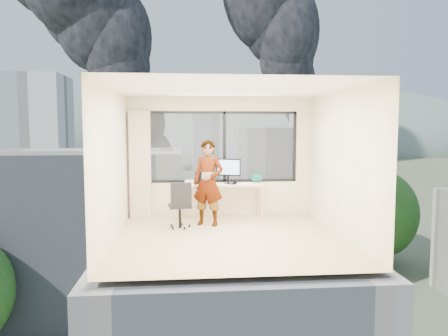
{
  "coord_description": "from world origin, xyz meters",
  "views": [
    {
      "loc": [
        -0.77,
        -7.36,
        1.93
      ],
      "look_at": [
        0.0,
        1.0,
        1.15
      ],
      "focal_mm": 34.32,
      "sensor_mm": 36.0,
      "label": 1
    }
  ],
  "objects": [
    {
      "name": "chair",
      "position": [
        -0.87,
        0.86,
        0.46
      ],
      "size": [
        0.54,
        0.54,
        0.93
      ],
      "primitive_type": null,
      "rotation": [
        0.0,
        0.0,
        0.15
      ],
      "color": "black",
      "rests_on": "floor"
    },
    {
      "name": "hill_b",
      "position": [
        100.0,
        320.0,
        -14.0
      ],
      "size": [
        300.0,
        220.0,
        96.0
      ],
      "primitive_type": "ellipsoid",
      "color": "slate",
      "rests_on": "exterior_ground"
    },
    {
      "name": "wall_right",
      "position": [
        2.0,
        0.0,
        1.3
      ],
      "size": [
        0.01,
        4.0,
        2.6
      ],
      "primitive_type": "cube",
      "color": "beige",
      "rests_on": "ground"
    },
    {
      "name": "tree_b",
      "position": [
        4.0,
        18.0,
        -9.5
      ],
      "size": [
        7.6,
        7.6,
        9.0
      ],
      "primitive_type": null,
      "color": "#20511B",
      "rests_on": "exterior_ground"
    },
    {
      "name": "desk",
      "position": [
        0.0,
        1.66,
        0.38
      ],
      "size": [
        1.8,
        0.6,
        0.75
      ],
      "primitive_type": "cube",
      "color": "beige",
      "rests_on": "floor"
    },
    {
      "name": "window_wall",
      "position": [
        0.05,
        2.0,
        1.52
      ],
      "size": [
        3.3,
        0.16,
        1.55
      ],
      "primitive_type": null,
      "color": "black",
      "rests_on": "ground"
    },
    {
      "name": "wall_left",
      "position": [
        -2.0,
        0.0,
        1.3
      ],
      "size": [
        0.01,
        4.0,
        2.6
      ],
      "primitive_type": "cube",
      "color": "beige",
      "rests_on": "ground"
    },
    {
      "name": "far_tower_c",
      "position": [
        45.0,
        140.0,
        -1.0
      ],
      "size": [
        15.0,
        15.0,
        26.0
      ],
      "primitive_type": "cube",
      "color": "silver",
      "rests_on": "exterior_ground"
    },
    {
      "name": "floor",
      "position": [
        0.0,
        0.0,
        0.0
      ],
      "size": [
        4.0,
        4.0,
        0.01
      ],
      "primitive_type": "cube",
      "color": "beige",
      "rests_on": "ground"
    },
    {
      "name": "near_bldg_a",
      "position": [
        -9.0,
        30.0,
        -7.0
      ],
      "size": [
        16.0,
        12.0,
        14.0
      ],
      "primitive_type": "cube",
      "color": "beige",
      "rests_on": "exterior_ground"
    },
    {
      "name": "ceiling",
      "position": [
        0.0,
        0.0,
        2.6
      ],
      "size": [
        4.0,
        4.0,
        0.01
      ],
      "primitive_type": "cube",
      "color": "white",
      "rests_on": "ground"
    },
    {
      "name": "hill_a",
      "position": [
        -120.0,
        320.0,
        -14.0
      ],
      "size": [
        288.0,
        216.0,
        90.0
      ],
      "primitive_type": "ellipsoid",
      "color": "slate",
      "rests_on": "exterior_ground"
    },
    {
      "name": "laptop",
      "position": [
        -0.33,
        1.67,
        0.87
      ],
      "size": [
        0.46,
        0.48,
        0.24
      ],
      "primitive_type": null,
      "rotation": [
        0.0,
        0.0,
        0.25
      ],
      "color": "black",
      "rests_on": "desk"
    },
    {
      "name": "smoke_plume_b",
      "position": [
        55.0,
        170.0,
        27.0
      ],
      "size": [
        30.0,
        18.0,
        70.0
      ],
      "primitive_type": null,
      "color": "black",
      "rests_on": "exterior_ground"
    },
    {
      "name": "far_tower_d",
      "position": [
        -60.0,
        150.0,
        -3.0
      ],
      "size": [
        16.0,
        14.0,
        22.0
      ],
      "primitive_type": "cube",
      "color": "silver",
      "rests_on": "exterior_ground"
    },
    {
      "name": "exterior_ground",
      "position": [
        0.0,
        120.0,
        -14.0
      ],
      "size": [
        400.0,
        400.0,
        0.04
      ],
      "primitive_type": "cube",
      "color": "#515B3D",
      "rests_on": "ground"
    },
    {
      "name": "far_tower_b",
      "position": [
        8.0,
        120.0,
        1.0
      ],
      "size": [
        13.0,
        13.0,
        30.0
      ],
      "primitive_type": "cube",
      "color": "silver",
      "rests_on": "exterior_ground"
    },
    {
      "name": "handbag",
      "position": [
        0.8,
        1.85,
        0.85
      ],
      "size": [
        0.27,
        0.15,
        0.2
      ],
      "primitive_type": "ellipsoid",
      "rotation": [
        0.0,
        0.0,
        0.05
      ],
      "color": "#0D4A4F",
      "rests_on": "desk"
    },
    {
      "name": "cellphone",
      "position": [
        0.26,
        1.55,
        0.76
      ],
      "size": [
        0.13,
        0.09,
        0.01
      ],
      "primitive_type": "cube",
      "rotation": [
        0.0,
        0.0,
        0.34
      ],
      "color": "black",
      "rests_on": "desk"
    },
    {
      "name": "game_console",
      "position": [
        -0.62,
        1.88,
        0.78
      ],
      "size": [
        0.3,
        0.26,
        0.07
      ],
      "primitive_type": "cube",
      "rotation": [
        0.0,
        0.0,
        -0.12
      ],
      "color": "white",
      "rests_on": "desk"
    },
    {
      "name": "person",
      "position": [
        -0.31,
        1.06,
        0.85
      ],
      "size": [
        0.73,
        0.61,
        1.7
      ],
      "primitive_type": "imported",
      "rotation": [
        0.0,
        0.0,
        -0.38
      ],
      "color": "#2D2D33",
      "rests_on": "floor"
    },
    {
      "name": "smoke_plume_a",
      "position": [
        -10.0,
        150.0,
        39.0
      ],
      "size": [
        40.0,
        24.0,
        90.0
      ],
      "primitive_type": null,
      "color": "black",
      "rests_on": "exterior_ground"
    },
    {
      "name": "tree_c",
      "position": [
        22.0,
        40.0,
        -9.0
      ],
      "size": [
        8.4,
        8.4,
        10.0
      ],
      "primitive_type": null,
      "color": "#20511B",
      "rests_on": "exterior_ground"
    },
    {
      "name": "monitor",
      "position": [
        0.16,
        1.73,
        1.02
      ],
      "size": [
        0.55,
        0.31,
        0.54
      ],
      "primitive_type": null,
      "rotation": [
        0.0,
        0.0,
        -0.38
      ],
      "color": "black",
      "rests_on": "desk"
    },
    {
      "name": "far_tower_a",
      "position": [
        -35.0,
        95.0,
        0.0
      ],
      "size": [
        14.0,
        14.0,
        28.0
      ],
      "primitive_type": "cube",
      "color": "silver",
      "rests_on": "exterior_ground"
    },
    {
      "name": "pen_cup",
      "position": [
        0.3,
        1.65,
        0.8
      ],
      "size": [
        0.09,
        0.09,
        0.11
      ],
      "primitive_type": "cylinder",
      "rotation": [
        0.0,
        0.0,
        -0.02
      ],
      "color": "black",
      "rests_on": "desk"
    },
    {
      "name": "near_bldg_b",
      "position": [
        12.0,
        38.0,
        -6.0
      ],
      "size": [
        14.0,
        13.0,
        16.0
      ],
      "primitive_type": "cube",
      "color": "silver",
      "rests_on": "exterior_ground"
    },
    {
      "name": "wall_front",
      "position": [
        0.0,
        -2.0,
        1.3
      ],
      "size": [
        4.0,
        0.01,
        2.6
      ],
      "primitive_type": "cube",
      "color": "beige",
      "rests_on": "ground"
    },
    {
      "name": "curtain",
      "position": [
        -1.72,
        1.88,
        1.15
      ],
      "size": [
        0.45,
        0.14,
        2.3
      ],
      "primitive_type": "cube",
      "color": "beige",
      "rests_on": "floor"
    }
  ]
}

